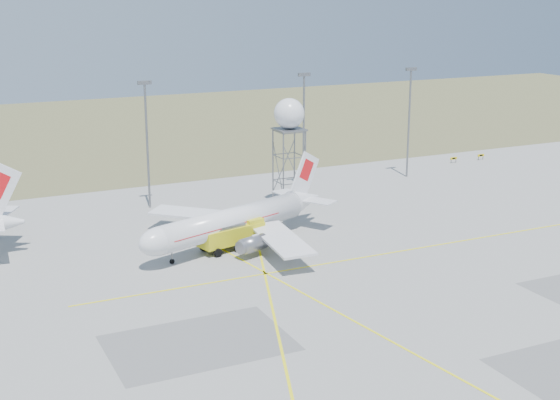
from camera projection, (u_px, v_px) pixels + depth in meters
name	position (u px, v px, depth m)	size (l,w,h in m)	color
ground	(454.00, 366.00, 73.23)	(400.00, 400.00, 0.00)	#9C9B96
grass_strip	(105.00, 131.00, 195.16)	(400.00, 120.00, 0.03)	#5D6638
mast_b	(147.00, 134.00, 123.40)	(2.20, 0.50, 20.50)	slate
mast_c	(304.00, 122.00, 135.06)	(2.20, 0.50, 20.50)	slate
mast_d	(409.00, 113.00, 144.22)	(2.20, 0.50, 20.50)	slate
taxi_sign_near	(454.00, 159.00, 158.85)	(1.60, 0.17, 1.20)	black
taxi_sign_far	(481.00, 156.00, 161.77)	(1.60, 0.17, 1.20)	black
airliner_main	(234.00, 221.00, 106.96)	(32.01, 30.14, 11.19)	white
radar_tower	(289.00, 146.00, 124.86)	(4.88, 4.88, 17.66)	slate
fire_truck	(233.00, 236.00, 106.07)	(9.97, 5.61, 3.79)	gold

